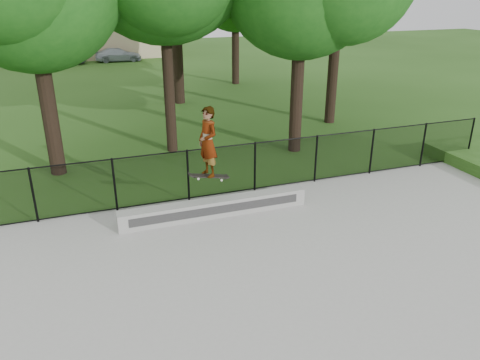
{
  "coord_description": "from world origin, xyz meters",
  "views": [
    {
      "loc": [
        -4.7,
        -5.96,
        5.68
      ],
      "look_at": [
        -1.07,
        4.2,
        1.2
      ],
      "focal_mm": 35.0,
      "sensor_mm": 36.0,
      "label": 1
    }
  ],
  "objects_px": {
    "car_c": "(118,55)",
    "grind_ledge": "(215,208)",
    "skater_airborne": "(208,143)",
    "car_a": "(32,59)",
    "car_b": "(64,58)"
  },
  "relations": [
    {
      "from": "car_c",
      "to": "grind_ledge",
      "type": "bearing_deg",
      "value": -179.83
    },
    {
      "from": "skater_airborne",
      "to": "car_c",
      "type": "bearing_deg",
      "value": 88.31
    },
    {
      "from": "grind_ledge",
      "to": "skater_airborne",
      "type": "height_order",
      "value": "skater_airborne"
    },
    {
      "from": "car_a",
      "to": "skater_airborne",
      "type": "height_order",
      "value": "skater_airborne"
    },
    {
      "from": "car_c",
      "to": "car_a",
      "type": "bearing_deg",
      "value": 96.23
    },
    {
      "from": "car_a",
      "to": "car_c",
      "type": "bearing_deg",
      "value": -78.03
    },
    {
      "from": "car_a",
      "to": "car_b",
      "type": "bearing_deg",
      "value": -74.9
    },
    {
      "from": "grind_ledge",
      "to": "car_b",
      "type": "bearing_deg",
      "value": 96.79
    },
    {
      "from": "car_a",
      "to": "car_c",
      "type": "distance_m",
      "value": 6.48
    },
    {
      "from": "car_a",
      "to": "car_b",
      "type": "height_order",
      "value": "car_a"
    },
    {
      "from": "car_a",
      "to": "car_c",
      "type": "height_order",
      "value": "car_a"
    },
    {
      "from": "grind_ledge",
      "to": "car_c",
      "type": "bearing_deg",
      "value": 88.68
    },
    {
      "from": "car_a",
      "to": "skater_airborne",
      "type": "bearing_deg",
      "value": -161.87
    },
    {
      "from": "car_b",
      "to": "car_a",
      "type": "bearing_deg",
      "value": 112.9
    },
    {
      "from": "grind_ledge",
      "to": "car_c",
      "type": "height_order",
      "value": "car_c"
    }
  ]
}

